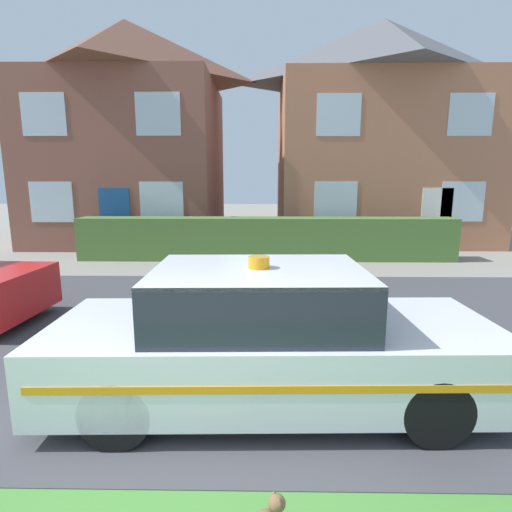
# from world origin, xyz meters

# --- Properties ---
(road_strip) EXTENTS (28.00, 6.90, 0.01)m
(road_strip) POSITION_xyz_m (0.00, 4.56, 0.01)
(road_strip) COLOR #424247
(road_strip) RESTS_ON ground
(garden_hedge) EXTENTS (11.10, 0.85, 1.25)m
(garden_hedge) POSITION_xyz_m (0.73, 10.28, 0.63)
(garden_hedge) COLOR #4C7233
(garden_hedge) RESTS_ON ground
(police_car) EXTENTS (4.54, 1.79, 1.56)m
(police_car) POSITION_xyz_m (0.69, 2.39, 0.70)
(police_car) COLOR black
(police_car) RESTS_ON road_strip
(house_left) EXTENTS (6.84, 5.84, 8.10)m
(house_left) POSITION_xyz_m (-4.42, 14.16, 4.13)
(house_left) COLOR brown
(house_left) RESTS_ON ground
(house_right) EXTENTS (7.93, 5.81, 8.19)m
(house_right) POSITION_xyz_m (5.10, 14.51, 4.17)
(house_right) COLOR #A86B4C
(house_right) RESTS_ON ground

